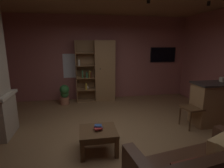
{
  "coord_description": "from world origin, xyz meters",
  "views": [
    {
      "loc": [
        -0.65,
        -3.34,
        1.91
      ],
      "look_at": [
        0.0,
        0.4,
        1.05
      ],
      "focal_mm": 28.78,
      "sensor_mm": 36.0,
      "label": 1
    }
  ],
  "objects_px": {
    "bookshelf_cabinet": "(102,71)",
    "wall_mounted_tv": "(163,55)",
    "dining_chair": "(196,105)",
    "potted_floor_plant": "(65,94)",
    "table_book_1": "(98,128)",
    "coffee_table": "(98,134)",
    "tissue_box": "(223,80)",
    "table_book_0": "(99,128)",
    "table_book_2": "(98,126)",
    "kitchen_bar_counter": "(221,103)"
  },
  "relations": [
    {
      "from": "kitchen_bar_counter",
      "to": "potted_floor_plant",
      "type": "xyz_separation_m",
      "value": [
        -3.84,
        2.08,
        -0.18
      ]
    },
    {
      "from": "table_book_0",
      "to": "dining_chair",
      "type": "xyz_separation_m",
      "value": [
        2.29,
        0.55,
        0.1
      ]
    },
    {
      "from": "bookshelf_cabinet",
      "to": "potted_floor_plant",
      "type": "relative_size",
      "value": 3.13
    },
    {
      "from": "coffee_table",
      "to": "wall_mounted_tv",
      "type": "relative_size",
      "value": 0.7
    },
    {
      "from": "kitchen_bar_counter",
      "to": "tissue_box",
      "type": "height_order",
      "value": "tissue_box"
    },
    {
      "from": "potted_floor_plant",
      "to": "bookshelf_cabinet",
      "type": "bearing_deg",
      "value": 12.27
    },
    {
      "from": "coffee_table",
      "to": "dining_chair",
      "type": "distance_m",
      "value": 2.4
    },
    {
      "from": "table_book_2",
      "to": "tissue_box",
      "type": "bearing_deg",
      "value": 12.81
    },
    {
      "from": "table_book_2",
      "to": "wall_mounted_tv",
      "type": "xyz_separation_m",
      "value": [
        2.68,
        3.2,
        1.04
      ]
    },
    {
      "from": "table_book_1",
      "to": "potted_floor_plant",
      "type": "xyz_separation_m",
      "value": [
        -0.81,
        2.77,
        -0.12
      ]
    },
    {
      "from": "coffee_table",
      "to": "wall_mounted_tv",
      "type": "xyz_separation_m",
      "value": [
        2.68,
        3.23,
        1.19
      ]
    },
    {
      "from": "table_book_1",
      "to": "dining_chair",
      "type": "height_order",
      "value": "dining_chair"
    },
    {
      "from": "coffee_table",
      "to": "table_book_2",
      "type": "height_order",
      "value": "table_book_2"
    },
    {
      "from": "dining_chair",
      "to": "bookshelf_cabinet",
      "type": "bearing_deg",
      "value": 128.03
    },
    {
      "from": "table_book_0",
      "to": "table_book_1",
      "type": "distance_m",
      "value": 0.09
    },
    {
      "from": "table_book_1",
      "to": "bookshelf_cabinet",
      "type": "bearing_deg",
      "value": 81.97
    },
    {
      "from": "coffee_table",
      "to": "dining_chair",
      "type": "xyz_separation_m",
      "value": [
        2.31,
        0.61,
        0.2
      ]
    },
    {
      "from": "table_book_2",
      "to": "potted_floor_plant",
      "type": "distance_m",
      "value": 2.84
    },
    {
      "from": "bookshelf_cabinet",
      "to": "kitchen_bar_counter",
      "type": "xyz_separation_m",
      "value": [
        2.61,
        -2.35,
        -0.48
      ]
    },
    {
      "from": "tissue_box",
      "to": "table_book_2",
      "type": "xyz_separation_m",
      "value": [
        -3.04,
        -0.69,
        -0.6
      ]
    },
    {
      "from": "bookshelf_cabinet",
      "to": "table_book_1",
      "type": "xyz_separation_m",
      "value": [
        -0.43,
        -3.04,
        -0.54
      ]
    },
    {
      "from": "table_book_1",
      "to": "coffee_table",
      "type": "bearing_deg",
      "value": 88.23
    },
    {
      "from": "tissue_box",
      "to": "table_book_0",
      "type": "xyz_separation_m",
      "value": [
        -3.02,
        -0.66,
        -0.65
      ]
    },
    {
      "from": "table_book_1",
      "to": "wall_mounted_tv",
      "type": "bearing_deg",
      "value": 50.48
    },
    {
      "from": "bookshelf_cabinet",
      "to": "wall_mounted_tv",
      "type": "relative_size",
      "value": 2.15
    },
    {
      "from": "coffee_table",
      "to": "potted_floor_plant",
      "type": "distance_m",
      "value": 2.87
    },
    {
      "from": "kitchen_bar_counter",
      "to": "potted_floor_plant",
      "type": "bearing_deg",
      "value": 151.58
    },
    {
      "from": "table_book_2",
      "to": "bookshelf_cabinet",
      "type": "bearing_deg",
      "value": 81.93
    },
    {
      "from": "table_book_0",
      "to": "potted_floor_plant",
      "type": "relative_size",
      "value": 0.18
    },
    {
      "from": "dining_chair",
      "to": "potted_floor_plant",
      "type": "height_order",
      "value": "dining_chair"
    },
    {
      "from": "table_book_0",
      "to": "table_book_2",
      "type": "xyz_separation_m",
      "value": [
        -0.02,
        -0.03,
        0.05
      ]
    },
    {
      "from": "table_book_2",
      "to": "kitchen_bar_counter",
      "type": "bearing_deg",
      "value": 11.95
    },
    {
      "from": "coffee_table",
      "to": "table_book_2",
      "type": "distance_m",
      "value": 0.15
    },
    {
      "from": "table_book_2",
      "to": "dining_chair",
      "type": "height_order",
      "value": "dining_chair"
    },
    {
      "from": "kitchen_bar_counter",
      "to": "potted_floor_plant",
      "type": "distance_m",
      "value": 4.37
    },
    {
      "from": "bookshelf_cabinet",
      "to": "coffee_table",
      "type": "relative_size",
      "value": 3.07
    },
    {
      "from": "coffee_table",
      "to": "table_book_0",
      "type": "height_order",
      "value": "table_book_0"
    },
    {
      "from": "coffee_table",
      "to": "wall_mounted_tv",
      "type": "height_order",
      "value": "wall_mounted_tv"
    },
    {
      "from": "potted_floor_plant",
      "to": "dining_chair",
      "type": "bearing_deg",
      "value": -34.46
    },
    {
      "from": "tissue_box",
      "to": "table_book_1",
      "type": "relative_size",
      "value": 0.92
    },
    {
      "from": "coffee_table",
      "to": "table_book_2",
      "type": "relative_size",
      "value": 5.16
    },
    {
      "from": "table_book_2",
      "to": "dining_chair",
      "type": "distance_m",
      "value": 2.38
    },
    {
      "from": "table_book_0",
      "to": "dining_chair",
      "type": "relative_size",
      "value": 0.12
    },
    {
      "from": "bookshelf_cabinet",
      "to": "table_book_0",
      "type": "relative_size",
      "value": 17.74
    },
    {
      "from": "kitchen_bar_counter",
      "to": "coffee_table",
      "type": "xyz_separation_m",
      "value": [
        -3.04,
        -0.67,
        -0.19
      ]
    },
    {
      "from": "bookshelf_cabinet",
      "to": "wall_mounted_tv",
      "type": "bearing_deg",
      "value": 5.35
    },
    {
      "from": "dining_chair",
      "to": "potted_floor_plant",
      "type": "xyz_separation_m",
      "value": [
        -3.12,
        2.14,
        -0.19
      ]
    },
    {
      "from": "tissue_box",
      "to": "table_book_2",
      "type": "bearing_deg",
      "value": -167.19
    },
    {
      "from": "table_book_2",
      "to": "potted_floor_plant",
      "type": "bearing_deg",
      "value": 106.6
    },
    {
      "from": "table_book_2",
      "to": "table_book_0",
      "type": "bearing_deg",
      "value": 54.11
    }
  ]
}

